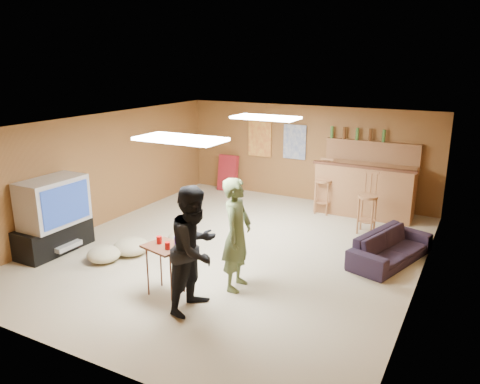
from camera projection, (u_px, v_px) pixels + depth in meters
The scene contains 32 objects.
ground at pixel (235, 250), 8.15m from camera, with size 7.00×7.00×0.00m, color tan.
ceiling at pixel (234, 124), 7.55m from camera, with size 6.00×7.00×0.02m, color silver.
wall_back at pixel (307, 153), 10.82m from camera, with size 6.00×0.02×2.20m, color brown.
wall_front at pixel (73, 268), 4.88m from camera, with size 6.00×0.02×2.20m, color brown.
wall_left at pixel (101, 170), 9.21m from camera, with size 0.02×7.00×2.20m, color brown.
wall_right at pixel (423, 216), 6.49m from camera, with size 0.02×7.00×2.20m, color brown.
tv_stand at pixel (54, 237), 8.04m from camera, with size 0.55×1.30×0.50m, color black.
dvd_box at pixel (64, 245), 7.97m from camera, with size 0.35×0.50×0.08m, color #B2B2B7.
tv_body at pixel (53, 202), 7.83m from camera, with size 0.60×1.10×0.80m, color #B2B2B7.
tv_screen at pixel (66, 204), 7.69m from camera, with size 0.02×0.95×0.65m, color navy.
bar_counter at pixel (364, 190), 9.82m from camera, with size 2.00×0.60×1.10m, color brown.
bar_lip at pixel (363, 167), 9.46m from camera, with size 2.10×0.12×0.05m, color #452316.
bar_shelf at pixel (373, 142), 9.95m from camera, with size 2.00×0.18×0.05m, color brown.
bar_backing at pixel (372, 156), 10.04m from camera, with size 2.00×0.14×0.60m, color brown.
poster_left at pixel (260, 139), 11.26m from camera, with size 0.60×0.03×0.85m, color #BF3F26.
poster_right at pixel (295, 142), 10.85m from camera, with size 0.55×0.03×0.80m, color #334C99.
folding_chair_stack at pixel (228, 173), 11.73m from camera, with size 0.50×0.14×0.90m, color maroon.
ceiling_panel_front at pixel (181, 139), 6.28m from camera, with size 1.20×0.60×0.04m, color white.
ceiling_panel_back at pixel (266, 118), 8.57m from camera, with size 1.20×0.60×0.04m, color white.
person_olive at pixel (237, 234), 6.60m from camera, with size 0.60×0.39×1.64m, color #4F5F37.
person_black at pixel (195, 249), 6.03m from camera, with size 0.82×0.64×1.69m, color black.
sofa at pixel (391, 247), 7.63m from camera, with size 1.69×0.66×0.49m, color black.
tray_table at pixel (166, 270), 6.55m from camera, with size 0.56×0.45×0.72m, color #452316.
cup_red_near at pixel (159, 240), 6.51m from camera, with size 0.08×0.08×0.11m, color #A70B0B.
cup_red_far at pixel (167, 246), 6.32m from camera, with size 0.07×0.07×0.10m, color #A70B0B.
cup_blue at pixel (177, 241), 6.47m from camera, with size 0.09×0.09×0.12m, color #1E1591.
bar_stool_left at pixel (324, 187), 9.94m from camera, with size 0.38×0.38×1.19m, color brown, non-canonical shape.
bar_stool_right at pixel (368, 203), 8.79m from camera, with size 0.38×0.38×1.20m, color brown, non-canonical shape.
cushion_near_tv at pixel (131, 246), 7.95m from camera, with size 0.61×0.61×0.27m, color tan.
cushion_mid at pixel (180, 237), 8.44m from camera, with size 0.45×0.45×0.20m, color tan.
cushion_far at pixel (104, 254), 7.66m from camera, with size 0.55×0.55×0.25m, color tan.
bottle_row at pixel (357, 134), 10.04m from camera, with size 1.20×0.08×0.26m, color #3F7233, non-canonical shape.
Camera 1 is at (3.65, -6.63, 3.21)m, focal length 35.00 mm.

